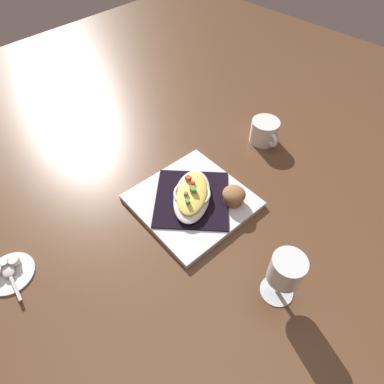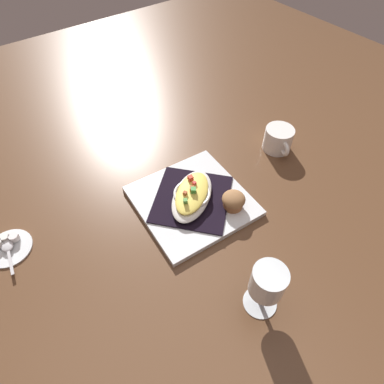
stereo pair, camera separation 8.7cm
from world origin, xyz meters
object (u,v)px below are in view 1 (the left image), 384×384
Objects in this scene: spoon at (9,273)px; square_plate at (192,201)px; muffin at (234,196)px; creamer_cup_1 at (4,263)px; gratin_dish at (192,194)px; coffee_mug at (264,132)px; creamer_cup_0 at (14,261)px; stemmed_glass at (286,272)px; creamer_saucer at (10,273)px.

square_plate is at bearing -18.28° from spoon.
muffin is 0.59m from creamer_cup_1.
square_plate is 1.37× the size of gratin_dish.
square_plate is 0.12m from muffin.
spoon is (-0.53, 0.24, -0.03)m from muffin.
spoon is at bearing 170.74° from coffee_mug.
creamer_cup_1 is (-0.45, 0.18, 0.01)m from square_plate.
spoon is at bearing -141.59° from creamer_cup_0.
muffin is at bearing -26.90° from creamer_cup_1.
stemmed_glass reaches higher than gratin_dish.
creamer_saucer is (-0.45, 0.16, -0.03)m from gratin_dish.
coffee_mug reaches higher than square_plate.
muffin is (0.07, -0.09, 0.03)m from square_plate.
coffee_mug is at bearing -11.38° from creamer_cup_1.
gratin_dish is at bearing 110.61° from square_plate.
square_plate is 0.33m from stemmed_glass.
coffee_mug reaches higher than muffin.
coffee_mug is 0.82m from spoon.
stemmed_glass reaches higher than muffin.
gratin_dish is 0.48m from creamer_saucer.
gratin_dish is 0.49m from creamer_cup_1.
gratin_dish reaches higher than creamer_cup_1.
creamer_cup_0 is at bearing 158.76° from gratin_dish.
muffin is at bearing 62.04° from stemmed_glass.
creamer_cup_0 is at bearing 153.37° from muffin.
creamer_cup_1 is (-0.40, 0.50, -0.08)m from stemmed_glass.
stemmed_glass is 0.62m from creamer_cup_0.
muffin is at bearing -24.55° from creamer_saucer.
creamer_cup_0 is 0.02m from creamer_cup_1.
creamer_cup_1 is at bearing 81.74° from creamer_saucer.
square_plate is at bearing 130.70° from muffin.
creamer_cup_1 is at bearing 158.18° from square_plate.
creamer_saucer is at bearing -149.83° from creamer_cup_0.
creamer_cup_0 is at bearing 128.20° from stemmed_glass.
creamer_cup_0 reaches higher than spoon.
square_plate is at bearing 81.10° from stemmed_glass.
muffin is 0.58m from spoon.
coffee_mug is 0.82m from creamer_saucer.
stemmed_glass is 1.29× the size of spoon.
muffin is at bearing -159.80° from coffee_mug.
coffee_mug reaches higher than creamer_cup_0.
square_plate is at bearing -18.90° from creamer_saucer.
stemmed_glass reaches higher than creamer_saucer.
creamer_saucer is at bearing 155.45° from muffin.
coffee_mug is (0.36, 0.02, 0.03)m from square_plate.
muffin is 0.27m from stemmed_glass.
gratin_dish reaches higher than muffin.
coffee_mug is 1.06× the size of spoon.
coffee_mug reaches higher than creamer_saucer.
square_plate is 2.08× the size of stemmed_glass.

